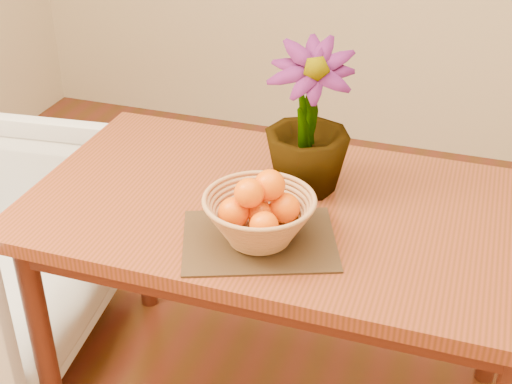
% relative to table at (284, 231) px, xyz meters
% --- Properties ---
extents(table, '(1.40, 0.80, 0.75)m').
position_rel_table_xyz_m(table, '(0.00, 0.00, 0.00)').
color(table, maroon).
rests_on(table, floor).
extents(placemat, '(0.45, 0.40, 0.01)m').
position_rel_table_xyz_m(placemat, '(-0.01, -0.19, 0.09)').
color(placemat, '#3B2715').
rests_on(placemat, table).
extents(wicker_basket, '(0.28, 0.28, 0.11)m').
position_rel_table_xyz_m(wicker_basket, '(-0.01, -0.19, 0.15)').
color(wicker_basket, '#A56E44').
rests_on(wicker_basket, placemat).
extents(orange_pile, '(0.19, 0.18, 0.14)m').
position_rel_table_xyz_m(orange_pile, '(-0.01, -0.19, 0.20)').
color(orange_pile, '#E75E03').
rests_on(orange_pile, wicker_basket).
extents(potted_plant, '(0.27, 0.27, 0.42)m').
position_rel_table_xyz_m(potted_plant, '(0.03, 0.10, 0.30)').
color(potted_plant, '#154814').
rests_on(potted_plant, table).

